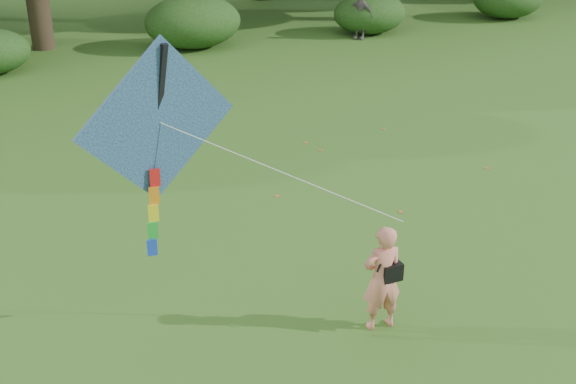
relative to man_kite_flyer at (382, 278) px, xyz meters
name	(u,v)px	position (x,y,z in m)	size (l,w,h in m)	color
ground	(369,337)	(-0.27, -0.17, -0.81)	(100.00, 100.00, 0.00)	#265114
man_kite_flyer	(382,278)	(0.00, 0.00, 0.00)	(0.59, 0.39, 1.62)	#E5806C
bystander_right	(360,15)	(8.91, 16.56, 0.08)	(1.04, 0.43, 1.77)	#685F5D
crossbody_bag	(391,271)	(0.12, -0.03, 0.11)	(0.43, 0.20, 0.68)	black
flying_kite	(159,125)	(-2.68, 1.37, 2.22)	(4.08, 1.76, 3.12)	#2533A3
shrub_band	(89,35)	(-0.99, 17.43, 0.05)	(39.15, 3.22, 1.88)	#264919
fallen_leaves	(290,162)	(1.39, 6.25, -0.81)	(7.93, 11.97, 0.01)	#965D29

